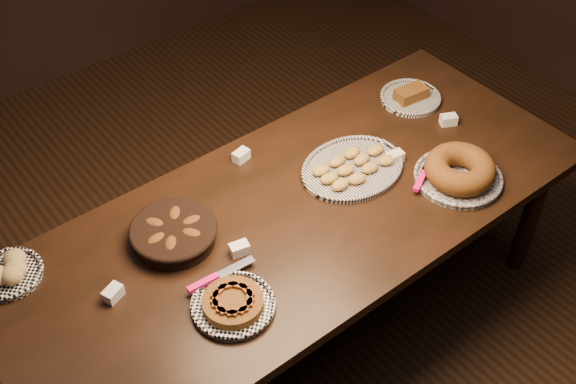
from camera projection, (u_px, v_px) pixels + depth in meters
ground at (297, 326)px, 3.30m from camera, size 5.00×5.00×0.00m
buffet_table at (298, 224)px, 2.83m from camera, size 2.40×1.00×0.75m
apple_tart_plate at (233, 303)px, 2.43m from camera, size 0.32×0.29×0.06m
madeleine_platter at (352, 168)px, 2.93m from camera, size 0.45×0.36×0.05m
bundt_cake_plate at (459, 171)px, 2.88m from camera, size 0.39×0.37×0.11m
croissant_basket at (174, 233)px, 2.64m from camera, size 0.38×0.38×0.08m
bread_roll_plate at (9, 272)px, 2.52m from camera, size 0.24×0.24×0.08m
loaf_plate at (411, 97)px, 3.28m from camera, size 0.28×0.28×0.06m
tent_cards at (297, 189)px, 2.84m from camera, size 1.70×0.47×0.04m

